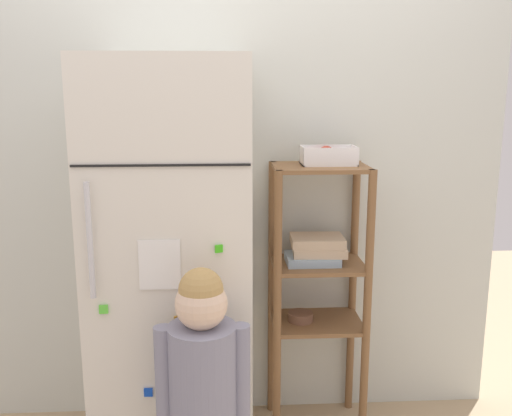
# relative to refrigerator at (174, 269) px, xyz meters

# --- Properties ---
(kitchen_wall_back) EXTENTS (2.52, 0.03, 2.19)m
(kitchen_wall_back) POSITION_rel_refrigerator_xyz_m (0.25, 0.36, 0.25)
(kitchen_wall_back) COLOR silver
(kitchen_wall_back) RESTS_ON ground
(refrigerator) EXTENTS (0.61, 0.70, 1.69)m
(refrigerator) POSITION_rel_refrigerator_xyz_m (0.00, 0.00, 0.00)
(refrigerator) COLOR silver
(refrigerator) RESTS_ON ground
(child_standing) EXTENTS (0.32, 0.24, 1.00)m
(child_standing) POSITION_rel_refrigerator_xyz_m (0.13, -0.47, -0.24)
(child_standing) COLOR #3F3C38
(child_standing) RESTS_ON ground
(pantry_shelf_unit) EXTENTS (0.43, 0.32, 1.24)m
(pantry_shelf_unit) POSITION_rel_refrigerator_xyz_m (0.62, 0.18, -0.08)
(pantry_shelf_unit) COLOR brown
(pantry_shelf_unit) RESTS_ON ground
(fruit_bin) EXTENTS (0.24, 0.14, 0.08)m
(fruit_bin) POSITION_rel_refrigerator_xyz_m (0.66, 0.20, 0.43)
(fruit_bin) COLOR white
(fruit_bin) RESTS_ON pantry_shelf_unit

